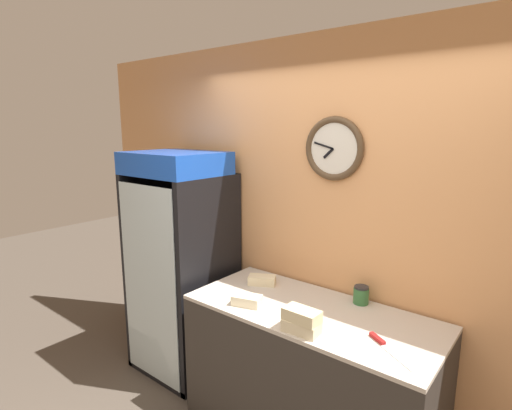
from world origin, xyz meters
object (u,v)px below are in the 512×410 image
at_px(sandwich_flat_right, 247,300).
at_px(chefs_knife, 385,345).
at_px(sandwich_stack_middle, 302,315).
at_px(beverage_cooler, 186,252).
at_px(condiment_jar, 361,295).
at_px(sandwich_stack_bottom, 301,326).
at_px(sandwich_flat_left, 262,280).

distance_m(sandwich_flat_right, chefs_knife, 0.91).
xyz_separation_m(sandwich_stack_middle, chefs_knife, (0.43, 0.15, -0.10)).
distance_m(beverage_cooler, condiment_jar, 1.50).
relative_size(sandwich_stack_bottom, sandwich_flat_right, 1.03).
bearing_deg(sandwich_flat_left, sandwich_stack_bottom, -34.28).
height_order(chefs_knife, condiment_jar, condiment_jar).
relative_size(sandwich_stack_middle, chefs_knife, 0.66).
height_order(sandwich_flat_right, condiment_jar, condiment_jar).
bearing_deg(condiment_jar, chefs_knife, -52.01).
relative_size(sandwich_stack_bottom, sandwich_flat_left, 0.97).
height_order(sandwich_stack_bottom, chefs_knife, sandwich_stack_bottom).
xyz_separation_m(beverage_cooler, chefs_knife, (1.82, -0.20, -0.10)).
distance_m(beverage_cooler, chefs_knife, 1.83).
bearing_deg(beverage_cooler, sandwich_stack_bottom, -14.24).
xyz_separation_m(beverage_cooler, sandwich_stack_middle, (1.38, -0.35, -0.01)).
bearing_deg(chefs_knife, beverage_cooler, 173.71).
bearing_deg(sandwich_stack_middle, sandwich_stack_bottom, 0.00).
relative_size(sandwich_flat_left, chefs_knife, 0.70).
bearing_deg(sandwich_flat_left, chefs_knife, -14.23).
xyz_separation_m(sandwich_stack_middle, condiment_jar, (0.11, 0.57, -0.05)).
relative_size(sandwich_flat_left, sandwich_flat_right, 1.06).
relative_size(sandwich_stack_middle, sandwich_flat_left, 0.94).
bearing_deg(chefs_knife, sandwich_flat_right, -175.40).
bearing_deg(condiment_jar, beverage_cooler, -171.57).
distance_m(sandwich_stack_middle, chefs_knife, 0.47).
distance_m(beverage_cooler, sandwich_stack_middle, 1.43).
bearing_deg(sandwich_flat_right, chefs_knife, 4.60).
relative_size(sandwich_stack_middle, sandwich_flat_right, 1.00).
height_order(beverage_cooler, sandwich_flat_right, beverage_cooler).
bearing_deg(sandwich_stack_middle, beverage_cooler, 165.76).
height_order(sandwich_stack_middle, chefs_knife, sandwich_stack_middle).
distance_m(sandwich_stack_middle, condiment_jar, 0.58).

